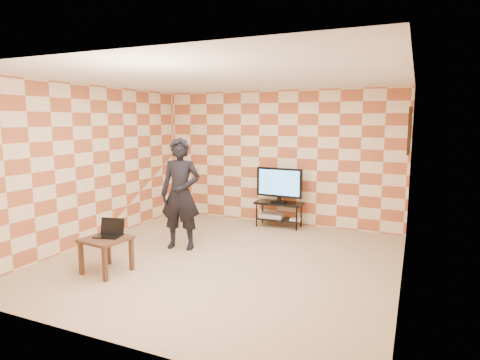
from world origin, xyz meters
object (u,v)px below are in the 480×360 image
Objects in this scene: tv at (279,183)px; side_table at (106,244)px; person at (181,194)px; tv_stand at (279,209)px.

tv reaches higher than side_table.
person reaches higher than tv.
side_table is (-1.43, -3.28, -0.47)m from tv.
side_table is (-1.43, -3.28, 0.05)m from tv_stand.
tv reaches higher than tv_stand.
tv is at bearing -86.90° from tv_stand.
person reaches higher than tv_stand.
person reaches higher than side_table.
person is (-1.06, -1.93, 0.04)m from tv.
side_table is 1.49m from person.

